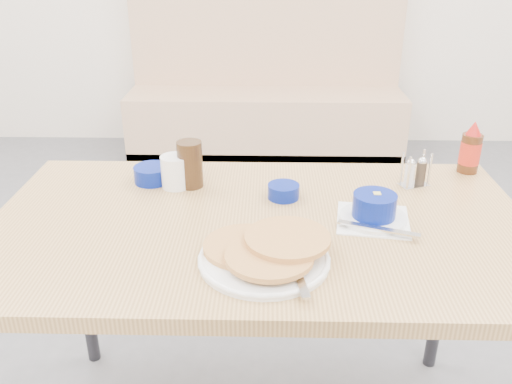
{
  "coord_description": "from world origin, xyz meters",
  "views": [
    {
      "loc": [
        0.02,
        -0.98,
        1.42
      ],
      "look_at": [
        -0.01,
        0.3,
        0.82
      ],
      "focal_mm": 38.0,
      "sensor_mm": 36.0,
      "label": 1
    }
  ],
  "objects_px": {
    "dining_table": "(260,242)",
    "amber_tumbler": "(190,164)",
    "pancake_plate": "(266,253)",
    "booth_bench": "(266,103)",
    "coffee_mug": "(177,171)",
    "syrup_bottle": "(470,150)",
    "creamer_bowl": "(152,174)",
    "grits_setting": "(374,210)",
    "condiment_caddy": "(415,174)",
    "butter_bowl": "(283,191)"
  },
  "relations": [
    {
      "from": "dining_table",
      "to": "amber_tumbler",
      "type": "xyz_separation_m",
      "value": [
        -0.21,
        0.21,
        0.13
      ]
    },
    {
      "from": "pancake_plate",
      "to": "amber_tumbler",
      "type": "bearing_deg",
      "value": 118.88
    },
    {
      "from": "booth_bench",
      "to": "pancake_plate",
      "type": "relative_size",
      "value": 6.21
    },
    {
      "from": "coffee_mug",
      "to": "syrup_bottle",
      "type": "xyz_separation_m",
      "value": [
        0.88,
        0.13,
        0.02
      ]
    },
    {
      "from": "dining_table",
      "to": "creamer_bowl",
      "type": "bearing_deg",
      "value": 143.41
    },
    {
      "from": "booth_bench",
      "to": "creamer_bowl",
      "type": "xyz_separation_m",
      "value": [
        -0.32,
        -2.29,
        0.43
      ]
    },
    {
      "from": "booth_bench",
      "to": "syrup_bottle",
      "type": "distance_m",
      "value": 2.34
    },
    {
      "from": "dining_table",
      "to": "grits_setting",
      "type": "relative_size",
      "value": 6.45
    },
    {
      "from": "condiment_caddy",
      "to": "syrup_bottle",
      "type": "bearing_deg",
      "value": 8.79
    },
    {
      "from": "butter_bowl",
      "to": "creamer_bowl",
      "type": "bearing_deg",
      "value": 165.31
    },
    {
      "from": "grits_setting",
      "to": "creamer_bowl",
      "type": "bearing_deg",
      "value": 159.27
    },
    {
      "from": "booth_bench",
      "to": "butter_bowl",
      "type": "height_order",
      "value": "booth_bench"
    },
    {
      "from": "creamer_bowl",
      "to": "grits_setting",
      "type": "bearing_deg",
      "value": -20.73
    },
    {
      "from": "booth_bench",
      "to": "grits_setting",
      "type": "relative_size",
      "value": 8.75
    },
    {
      "from": "pancake_plate",
      "to": "syrup_bottle",
      "type": "relative_size",
      "value": 1.87
    },
    {
      "from": "dining_table",
      "to": "condiment_caddy",
      "type": "bearing_deg",
      "value": 27.24
    },
    {
      "from": "coffee_mug",
      "to": "butter_bowl",
      "type": "xyz_separation_m",
      "value": [
        0.31,
        -0.07,
        -0.03
      ]
    },
    {
      "from": "creamer_bowl",
      "to": "condiment_caddy",
      "type": "distance_m",
      "value": 0.77
    },
    {
      "from": "pancake_plate",
      "to": "amber_tumbler",
      "type": "xyz_separation_m",
      "value": [
        -0.22,
        0.4,
        0.05
      ]
    },
    {
      "from": "butter_bowl",
      "to": "dining_table",
      "type": "bearing_deg",
      "value": -114.55
    },
    {
      "from": "creamer_bowl",
      "to": "booth_bench",
      "type": "bearing_deg",
      "value": 81.93
    },
    {
      "from": "booth_bench",
      "to": "pancake_plate",
      "type": "xyz_separation_m",
      "value": [
        0.02,
        -2.72,
        0.43
      ]
    },
    {
      "from": "creamer_bowl",
      "to": "butter_bowl",
      "type": "distance_m",
      "value": 0.4
    },
    {
      "from": "dining_table",
      "to": "butter_bowl",
      "type": "xyz_separation_m",
      "value": [
        0.06,
        0.14,
        0.08
      ]
    },
    {
      "from": "dining_table",
      "to": "grits_setting",
      "type": "xyz_separation_m",
      "value": [
        0.29,
        0.01,
        0.09
      ]
    },
    {
      "from": "condiment_caddy",
      "to": "grits_setting",
      "type": "bearing_deg",
      "value": -146.13
    },
    {
      "from": "dining_table",
      "to": "grits_setting",
      "type": "height_order",
      "value": "grits_setting"
    },
    {
      "from": "amber_tumbler",
      "to": "condiment_caddy",
      "type": "height_order",
      "value": "amber_tumbler"
    },
    {
      "from": "grits_setting",
      "to": "coffee_mug",
      "type": "bearing_deg",
      "value": 159.51
    },
    {
      "from": "syrup_bottle",
      "to": "grits_setting",
      "type": "bearing_deg",
      "value": -136.38
    },
    {
      "from": "grits_setting",
      "to": "butter_bowl",
      "type": "distance_m",
      "value": 0.26
    },
    {
      "from": "butter_bowl",
      "to": "coffee_mug",
      "type": "bearing_deg",
      "value": 167.42
    },
    {
      "from": "pancake_plate",
      "to": "coffee_mug",
      "type": "xyz_separation_m",
      "value": [
        -0.26,
        0.4,
        0.03
      ]
    },
    {
      "from": "coffee_mug",
      "to": "creamer_bowl",
      "type": "xyz_separation_m",
      "value": [
        -0.08,
        0.03,
        -0.02
      ]
    },
    {
      "from": "booth_bench",
      "to": "grits_setting",
      "type": "xyz_separation_m",
      "value": [
        0.29,
        -2.53,
        0.44
      ]
    },
    {
      "from": "creamer_bowl",
      "to": "butter_bowl",
      "type": "bearing_deg",
      "value": -14.69
    },
    {
      "from": "coffee_mug",
      "to": "dining_table",
      "type": "bearing_deg",
      "value": -40.44
    },
    {
      "from": "coffee_mug",
      "to": "creamer_bowl",
      "type": "height_order",
      "value": "coffee_mug"
    },
    {
      "from": "booth_bench",
      "to": "butter_bowl",
      "type": "distance_m",
      "value": 2.43
    },
    {
      "from": "creamer_bowl",
      "to": "syrup_bottle",
      "type": "height_order",
      "value": "syrup_bottle"
    },
    {
      "from": "grits_setting",
      "to": "syrup_bottle",
      "type": "bearing_deg",
      "value": 43.62
    },
    {
      "from": "creamer_bowl",
      "to": "condiment_caddy",
      "type": "relative_size",
      "value": 1.05
    },
    {
      "from": "syrup_bottle",
      "to": "creamer_bowl",
      "type": "bearing_deg",
      "value": -174.15
    },
    {
      "from": "dining_table",
      "to": "condiment_caddy",
      "type": "xyz_separation_m",
      "value": [
        0.45,
        0.23,
        0.1
      ]
    },
    {
      "from": "creamer_bowl",
      "to": "syrup_bottle",
      "type": "relative_size",
      "value": 0.66
    },
    {
      "from": "booth_bench",
      "to": "amber_tumbler",
      "type": "relative_size",
      "value": 13.87
    },
    {
      "from": "pancake_plate",
      "to": "amber_tumbler",
      "type": "height_order",
      "value": "amber_tumbler"
    },
    {
      "from": "coffee_mug",
      "to": "creamer_bowl",
      "type": "bearing_deg",
      "value": 157.66
    },
    {
      "from": "creamer_bowl",
      "to": "amber_tumbler",
      "type": "relative_size",
      "value": 0.78
    },
    {
      "from": "booth_bench",
      "to": "dining_table",
      "type": "relative_size",
      "value": 1.36
    }
  ]
}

